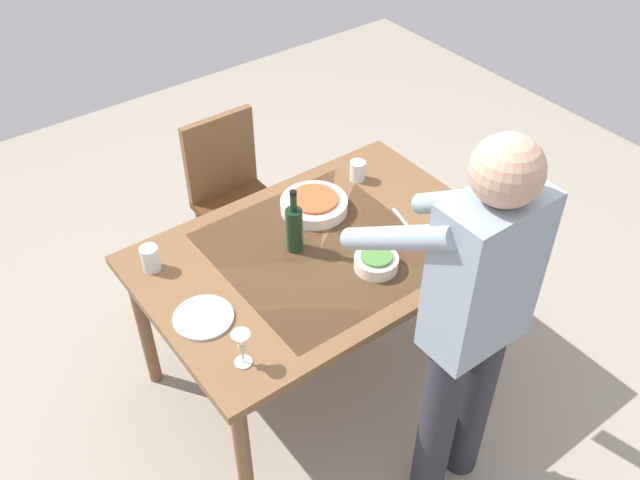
{
  "coord_description": "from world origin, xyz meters",
  "views": [
    {
      "loc": [
        1.3,
        1.75,
        2.7
      ],
      "look_at": [
        0.0,
        0.0,
        0.83
      ],
      "focal_mm": 39.05,
      "sensor_mm": 36.0,
      "label": 1
    }
  ],
  "objects_px": {
    "person_server": "(471,317)",
    "dinner_plate_near": "(203,317)",
    "wine_glass_left": "(241,343)",
    "side_bowl_salad": "(376,261)",
    "wine_bottle": "(294,228)",
    "dining_table": "(320,262)",
    "water_cup_near_right": "(150,258)",
    "water_cup_near_left": "(358,171)",
    "serving_bowl_pasta": "(314,204)",
    "water_cup_far_left": "(464,246)",
    "chair_near": "(232,190)",
    "wine_glass_right": "(454,219)"
  },
  "relations": [
    {
      "from": "water_cup_far_left",
      "to": "side_bowl_salad",
      "type": "distance_m",
      "value": 0.38
    },
    {
      "from": "water_cup_far_left",
      "to": "person_server",
      "type": "bearing_deg",
      "value": 44.83
    },
    {
      "from": "wine_glass_right",
      "to": "serving_bowl_pasta",
      "type": "bearing_deg",
      "value": -55.11
    },
    {
      "from": "water_cup_near_left",
      "to": "serving_bowl_pasta",
      "type": "bearing_deg",
      "value": 12.53
    },
    {
      "from": "person_server",
      "to": "wine_glass_left",
      "type": "xyz_separation_m",
      "value": [
        0.66,
        -0.43,
        -0.08
      ]
    },
    {
      "from": "wine_glass_left",
      "to": "water_cup_near_right",
      "type": "bearing_deg",
      "value": -86.51
    },
    {
      "from": "water_cup_near_left",
      "to": "serving_bowl_pasta",
      "type": "xyz_separation_m",
      "value": [
        0.3,
        0.07,
        -0.02
      ]
    },
    {
      "from": "chair_near",
      "to": "serving_bowl_pasta",
      "type": "bearing_deg",
      "value": 95.1
    },
    {
      "from": "wine_glass_left",
      "to": "water_cup_far_left",
      "type": "height_order",
      "value": "wine_glass_left"
    },
    {
      "from": "dining_table",
      "to": "person_server",
      "type": "xyz_separation_m",
      "value": [
        -0.08,
        0.76,
        0.26
      ]
    },
    {
      "from": "person_server",
      "to": "serving_bowl_pasta",
      "type": "distance_m",
      "value": 1.0
    },
    {
      "from": "wine_glass_right",
      "to": "water_cup_far_left",
      "type": "relative_size",
      "value": 1.74
    },
    {
      "from": "water_cup_near_right",
      "to": "wine_bottle",
      "type": "bearing_deg",
      "value": 155.63
    },
    {
      "from": "wine_glass_right",
      "to": "side_bowl_salad",
      "type": "bearing_deg",
      "value": -7.62
    },
    {
      "from": "water_cup_near_right",
      "to": "dinner_plate_near",
      "type": "bearing_deg",
      "value": 94.7
    },
    {
      "from": "dining_table",
      "to": "water_cup_near_right",
      "type": "bearing_deg",
      "value": -26.78
    },
    {
      "from": "chair_near",
      "to": "person_server",
      "type": "xyz_separation_m",
      "value": [
        0.0,
        1.63,
        0.43
      ]
    },
    {
      "from": "water_cup_near_right",
      "to": "dinner_plate_near",
      "type": "xyz_separation_m",
      "value": [
        -0.03,
        0.37,
        -0.05
      ]
    },
    {
      "from": "dinner_plate_near",
      "to": "side_bowl_salad",
      "type": "bearing_deg",
      "value": 166.27
    },
    {
      "from": "person_server",
      "to": "chair_near",
      "type": "bearing_deg",
      "value": -90.02
    },
    {
      "from": "person_server",
      "to": "wine_glass_right",
      "type": "height_order",
      "value": "person_server"
    },
    {
      "from": "water_cup_near_left",
      "to": "wine_bottle",
      "type": "bearing_deg",
      "value": 23.63
    },
    {
      "from": "water_cup_near_right",
      "to": "serving_bowl_pasta",
      "type": "distance_m",
      "value": 0.76
    },
    {
      "from": "dining_table",
      "to": "wine_glass_left",
      "type": "xyz_separation_m",
      "value": [
        0.58,
        0.33,
        0.18
      ]
    },
    {
      "from": "dining_table",
      "to": "water_cup_near_left",
      "type": "relative_size",
      "value": 15.38
    },
    {
      "from": "wine_bottle",
      "to": "serving_bowl_pasta",
      "type": "height_order",
      "value": "wine_bottle"
    },
    {
      "from": "water_cup_near_right",
      "to": "wine_glass_left",
      "type": "bearing_deg",
      "value": 93.49
    },
    {
      "from": "person_server",
      "to": "dinner_plate_near",
      "type": "height_order",
      "value": "person_server"
    },
    {
      "from": "dining_table",
      "to": "person_server",
      "type": "relative_size",
      "value": 0.88
    },
    {
      "from": "wine_glass_left",
      "to": "chair_near",
      "type": "bearing_deg",
      "value": -118.72
    },
    {
      "from": "wine_bottle",
      "to": "dinner_plate_near",
      "type": "bearing_deg",
      "value": 13.71
    },
    {
      "from": "water_cup_near_right",
      "to": "water_cup_far_left",
      "type": "bearing_deg",
      "value": 147.2
    },
    {
      "from": "wine_bottle",
      "to": "water_cup_near_left",
      "type": "bearing_deg",
      "value": -156.37
    },
    {
      "from": "person_server",
      "to": "water_cup_near_left",
      "type": "height_order",
      "value": "person_server"
    },
    {
      "from": "person_server",
      "to": "dinner_plate_near",
      "type": "bearing_deg",
      "value": -46.45
    },
    {
      "from": "water_cup_far_left",
      "to": "dinner_plate_near",
      "type": "bearing_deg",
      "value": -17.33
    },
    {
      "from": "wine_glass_left",
      "to": "water_cup_near_left",
      "type": "xyz_separation_m",
      "value": [
        -1.02,
        -0.62,
        -0.06
      ]
    },
    {
      "from": "water_cup_near_left",
      "to": "dinner_plate_near",
      "type": "bearing_deg",
      "value": 18.88
    },
    {
      "from": "water_cup_near_right",
      "to": "serving_bowl_pasta",
      "type": "bearing_deg",
      "value": 173.77
    },
    {
      "from": "person_server",
      "to": "wine_glass_right",
      "type": "distance_m",
      "value": 0.64
    },
    {
      "from": "dinner_plate_near",
      "to": "dining_table",
      "type": "bearing_deg",
      "value": -174.64
    },
    {
      "from": "wine_glass_left",
      "to": "water_cup_far_left",
      "type": "relative_size",
      "value": 1.74
    },
    {
      "from": "person_server",
      "to": "wine_bottle",
      "type": "xyz_separation_m",
      "value": [
        0.16,
        -0.83,
        -0.08
      ]
    },
    {
      "from": "person_server",
      "to": "wine_bottle",
      "type": "height_order",
      "value": "person_server"
    },
    {
      "from": "wine_glass_left",
      "to": "side_bowl_salad",
      "type": "xyz_separation_m",
      "value": [
        -0.69,
        -0.1,
        -0.07
      ]
    },
    {
      "from": "wine_glass_right",
      "to": "wine_glass_left",
      "type": "bearing_deg",
      "value": 2.59
    },
    {
      "from": "serving_bowl_pasta",
      "to": "dining_table",
      "type": "bearing_deg",
      "value": 59.01
    },
    {
      "from": "dining_table",
      "to": "serving_bowl_pasta",
      "type": "relative_size",
      "value": 4.96
    },
    {
      "from": "wine_bottle",
      "to": "dinner_plate_near",
      "type": "relative_size",
      "value": 1.29
    },
    {
      "from": "water_cup_far_left",
      "to": "wine_glass_right",
      "type": "bearing_deg",
      "value": -107.76
    }
  ]
}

